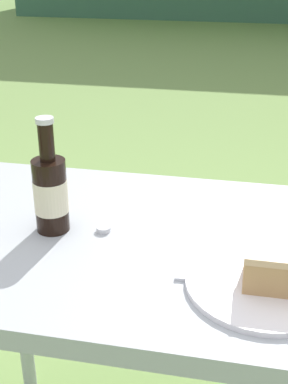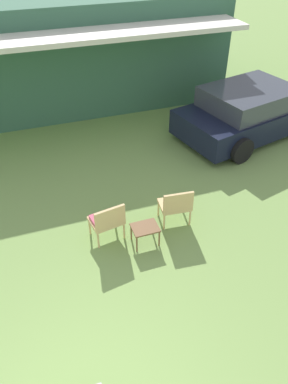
% 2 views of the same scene
% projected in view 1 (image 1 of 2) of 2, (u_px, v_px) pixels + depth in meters
% --- Properties ---
extents(patio_table, '(0.86, 0.60, 0.73)m').
position_uv_depth(patio_table, '(134.00, 273.00, 1.07)').
color(patio_table, '#9EA3A8').
rests_on(patio_table, ground_plane).
extents(cake_on_plate, '(0.25, 0.25, 0.08)m').
position_uv_depth(cake_on_plate, '(273.00, 276.00, 0.87)').
color(cake_on_plate, white).
rests_on(cake_on_plate, patio_table).
extents(cola_bottle_near, '(0.07, 0.07, 0.23)m').
position_uv_depth(cola_bottle_near, '(51.00, 191.00, 1.03)').
color(cola_bottle_near, black).
rests_on(cola_bottle_near, patio_table).
extents(fork, '(0.19, 0.02, 0.01)m').
position_uv_depth(fork, '(232.00, 283.00, 0.89)').
color(fork, silver).
rests_on(fork, patio_table).
extents(loose_bottle_cap, '(0.03, 0.03, 0.01)m').
position_uv_depth(loose_bottle_cap, '(103.00, 229.00, 1.05)').
color(loose_bottle_cap, silver).
rests_on(loose_bottle_cap, patio_table).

